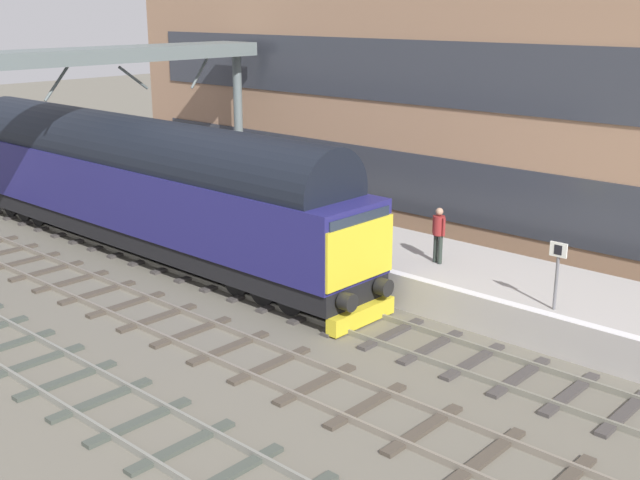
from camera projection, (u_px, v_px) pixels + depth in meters
name	position (u px, v px, depth m)	size (l,w,h in m)	color
ground_plane	(322.00, 312.00, 22.08)	(140.00, 140.00, 0.00)	#686357
track_main	(322.00, 310.00, 22.07)	(2.50, 60.00, 0.15)	slate
track_adjacent_west	(229.00, 347.00, 19.65)	(2.50, 60.00, 0.15)	slate
track_adjacent_far_west	(101.00, 399.00, 17.06)	(2.50, 60.00, 0.15)	gray
station_platform	(400.00, 265.00, 24.49)	(4.00, 44.00, 1.01)	#ADA9A5
station_building	(580.00, 20.00, 25.06)	(4.50, 39.79, 15.48)	#9C765A
diesel_locomotive	(139.00, 181.00, 26.77)	(2.74, 19.84, 4.68)	black
platform_number_sign	(557.00, 265.00, 19.22)	(0.10, 0.44, 1.72)	slate
waiting_passenger	(439.00, 230.00, 22.80)	(0.42, 0.50, 1.64)	#2C352F
overhead_footbridge	(55.00, 67.00, 26.05)	(16.37, 2.00, 6.81)	slate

